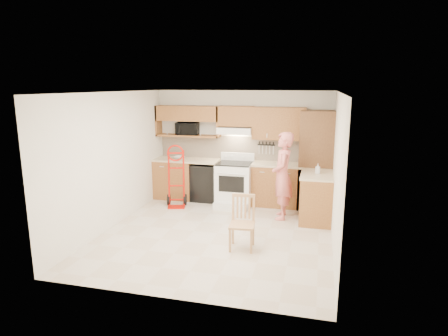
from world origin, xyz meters
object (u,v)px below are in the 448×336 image
at_px(hand_truck, 176,179).
at_px(microwave, 188,129).
at_px(person, 283,176).
at_px(dining_chair, 242,223).
at_px(range, 234,181).

bearing_deg(hand_truck, microwave, 72.73).
bearing_deg(person, microwave, -117.92).
bearing_deg(microwave, person, -29.07).
distance_m(microwave, dining_chair, 3.41).
xyz_separation_m(person, hand_truck, (-2.31, 0.19, -0.25)).
distance_m(range, dining_chair, 2.31).
bearing_deg(dining_chair, hand_truck, 130.25).
distance_m(person, hand_truck, 2.33).
height_order(hand_truck, dining_chair, hand_truck).
xyz_separation_m(range, dining_chair, (0.63, -2.22, -0.12)).
height_order(range, dining_chair, range).
relative_size(person, hand_truck, 1.41).
xyz_separation_m(microwave, dining_chair, (1.83, -2.63, -1.19)).
xyz_separation_m(range, person, (1.10, -0.56, 0.30)).
bearing_deg(microwave, dining_chair, -61.44).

